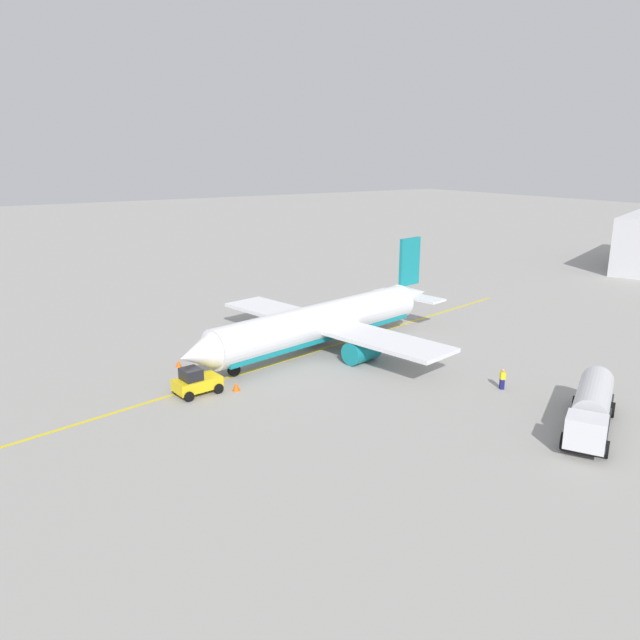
{
  "coord_description": "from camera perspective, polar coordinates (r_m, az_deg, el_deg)",
  "views": [
    {
      "loc": [
        30.69,
        47.08,
        18.42
      ],
      "look_at": [
        0.0,
        0.0,
        3.0
      ],
      "focal_mm": 34.24,
      "sensor_mm": 36.0,
      "label": 1
    }
  ],
  "objects": [
    {
      "name": "fuel_tanker",
      "position": [
        45.95,
        24.05,
        -7.36
      ],
      "size": [
        10.61,
        7.4,
        3.15
      ],
      "color": "#2D2D33",
      "rests_on": "ground"
    },
    {
      "name": "pushback_tug",
      "position": [
        49.25,
        -11.52,
        -5.68
      ],
      "size": [
        3.8,
        2.65,
        2.2
      ],
      "color": "yellow",
      "rests_on": "ground"
    },
    {
      "name": "ground_plane",
      "position": [
        59.14,
        -0.0,
        -2.8
      ],
      "size": [
        400.0,
        400.0,
        0.0
      ],
      "primitive_type": "plane",
      "color": "#9E9B96"
    },
    {
      "name": "safety_cone_nose",
      "position": [
        55.92,
        -13.08,
        -3.98
      ],
      "size": [
        0.54,
        0.54,
        0.6
      ],
      "primitive_type": "cone",
      "color": "#F2590F",
      "rests_on": "ground"
    },
    {
      "name": "refueling_worker",
      "position": [
        51.49,
        16.67,
        -5.32
      ],
      "size": [
        0.59,
        0.63,
        1.71
      ],
      "color": "navy",
      "rests_on": "ground"
    },
    {
      "name": "taxi_line_marking",
      "position": [
        59.14,
        -0.0,
        -2.8
      ],
      "size": [
        61.31,
        12.62,
        0.01
      ],
      "primitive_type": "cube",
      "rotation": [
        0.0,
        0.0,
        0.2
      ],
      "color": "yellow",
      "rests_on": "ground"
    },
    {
      "name": "safety_cone_wingtip",
      "position": [
        49.58,
        -7.85,
        -6.17
      ],
      "size": [
        0.64,
        0.64,
        0.71
      ],
      "primitive_type": "cone",
      "color": "#F2590F",
      "rests_on": "ground"
    },
    {
      "name": "airplane",
      "position": [
        58.72,
        0.35,
        -0.27
      ],
      "size": [
        32.23,
        27.42,
        9.57
      ],
      "color": "white",
      "rests_on": "ground"
    }
  ]
}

